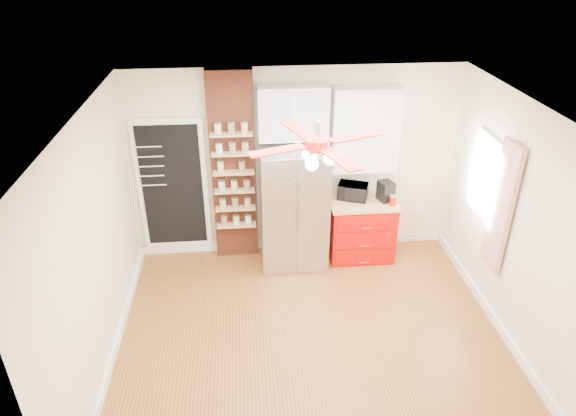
{
  "coord_description": "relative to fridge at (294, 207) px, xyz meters",
  "views": [
    {
      "loc": [
        -0.69,
        -4.51,
        4.21
      ],
      "look_at": [
        -0.2,
        0.9,
        1.26
      ],
      "focal_mm": 32.0,
      "sensor_mm": 36.0,
      "label": 1
    }
  ],
  "objects": [
    {
      "name": "ceiling_fan",
      "position": [
        0.05,
        -1.63,
        1.55
      ],
      "size": [
        1.4,
        1.4,
        0.44
      ],
      "color": "silver",
      "rests_on": "ceiling"
    },
    {
      "name": "wall_front",
      "position": [
        0.05,
        -3.63,
        0.48
      ],
      "size": [
        4.5,
        0.02,
        2.7
      ],
      "primitive_type": "cube",
      "color": "#F0E4C1",
      "rests_on": "floor"
    },
    {
      "name": "red_cabinet",
      "position": [
        0.97,
        0.05,
        -0.42
      ],
      "size": [
        0.94,
        0.64,
        0.9
      ],
      "color": "#BD0602",
      "rests_on": "floor"
    },
    {
      "name": "wall_left",
      "position": [
        -2.2,
        -1.63,
        0.48
      ],
      "size": [
        0.02,
        4.0,
        2.7
      ],
      "primitive_type": "cube",
      "color": "#F0E4C1",
      "rests_on": "floor"
    },
    {
      "name": "wall_right",
      "position": [
        2.3,
        -1.63,
        0.48
      ],
      "size": [
        0.02,
        4.0,
        2.7
      ],
      "primitive_type": "cube",
      "color": "#F0E4C1",
      "rests_on": "floor"
    },
    {
      "name": "brick_pillar",
      "position": [
        -0.8,
        0.29,
        0.48
      ],
      "size": [
        0.6,
        0.16,
        2.7
      ],
      "primitive_type": "cube",
      "color": "brown",
      "rests_on": "floor"
    },
    {
      "name": "coffee_maker",
      "position": [
        1.28,
        0.03,
        0.16
      ],
      "size": [
        0.23,
        0.26,
        0.28
      ],
      "primitive_type": "cube",
      "rotation": [
        0.0,
        0.0,
        0.31
      ],
      "color": "black",
      "rests_on": "red_cabinet"
    },
    {
      "name": "curtain",
      "position": [
        2.23,
        -1.28,
        0.57
      ],
      "size": [
        0.06,
        0.4,
        1.55
      ],
      "primitive_type": "cube",
      "color": "#AD2617",
      "rests_on": "wall_right"
    },
    {
      "name": "upper_shelf_unit",
      "position": [
        0.97,
        0.22,
        1.0
      ],
      "size": [
        0.9,
        0.3,
        1.15
      ],
      "primitive_type": "cube",
      "color": "white",
      "rests_on": "wall_back"
    },
    {
      "name": "toaster_oven",
      "position": [
        0.83,
        0.13,
        0.14
      ],
      "size": [
        0.47,
        0.4,
        0.22
      ],
      "primitive_type": "imported",
      "rotation": [
        0.0,
        0.0,
        -0.37
      ],
      "color": "black",
      "rests_on": "red_cabinet"
    },
    {
      "name": "wall_back",
      "position": [
        0.05,
        0.37,
        0.48
      ],
      "size": [
        4.5,
        0.02,
        2.7
      ],
      "primitive_type": "cube",
      "color": "#F0E4C1",
      "rests_on": "floor"
    },
    {
      "name": "canister_right",
      "position": [
        1.28,
        0.06,
        0.1
      ],
      "size": [
        0.1,
        0.1,
        0.14
      ],
      "primitive_type": "cylinder",
      "rotation": [
        0.0,
        0.0,
        -0.07
      ],
      "color": "#B2092C",
      "rests_on": "red_cabinet"
    },
    {
      "name": "ceiling",
      "position": [
        0.05,
        -1.63,
        1.83
      ],
      "size": [
        4.5,
        4.5,
        0.0
      ],
      "primitive_type": "plane",
      "color": "white",
      "rests_on": "wall_back"
    },
    {
      "name": "chalkboard",
      "position": [
        -1.65,
        0.33,
        0.23
      ],
      "size": [
        0.95,
        0.05,
        1.95
      ],
      "color": "white",
      "rests_on": "wall_back"
    },
    {
      "name": "floor",
      "position": [
        0.05,
        -1.63,
        -0.88
      ],
      "size": [
        4.5,
        4.5,
        0.0
      ],
      "primitive_type": "plane",
      "color": "#915D25",
      "rests_on": "ground"
    },
    {
      "name": "window",
      "position": [
        2.28,
        -0.73,
        0.68
      ],
      "size": [
        0.04,
        0.75,
        1.05
      ],
      "primitive_type": "cube",
      "color": "white",
      "rests_on": "wall_right"
    },
    {
      "name": "pantry_jar_beans",
      "position": [
        -0.69,
        0.16,
        0.56
      ],
      "size": [
        0.1,
        0.1,
        0.13
      ],
      "primitive_type": "cylinder",
      "rotation": [
        0.0,
        0.0,
        -0.1
      ],
      "color": "#886145",
      "rests_on": "brick_pillar"
    },
    {
      "name": "pantry_jar_oats",
      "position": [
        -0.97,
        0.16,
        0.57
      ],
      "size": [
        0.1,
        0.1,
        0.14
      ],
      "primitive_type": "cylinder",
      "rotation": [
        0.0,
        0.0,
        0.15
      ],
      "color": "#C1B893",
      "rests_on": "brick_pillar"
    },
    {
      "name": "upper_glass_cabinet",
      "position": [
        0.0,
        0.2,
        1.27
      ],
      "size": [
        0.9,
        0.35,
        0.7
      ],
      "primitive_type": "cube",
      "color": "white",
      "rests_on": "wall_back"
    },
    {
      "name": "canister_left",
      "position": [
        1.34,
        -0.11,
        0.09
      ],
      "size": [
        0.11,
        0.11,
        0.13
      ],
      "primitive_type": "cylinder",
      "rotation": [
        0.0,
        0.0,
        -0.3
      ],
      "color": "#AE1309",
      "rests_on": "red_cabinet"
    },
    {
      "name": "fridge",
      "position": [
        0.0,
        0.0,
        0.0
      ],
      "size": [
        0.9,
        0.7,
        1.75
      ],
      "primitive_type": "cube",
      "color": "#BCBCC1",
      "rests_on": "floor"
    }
  ]
}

